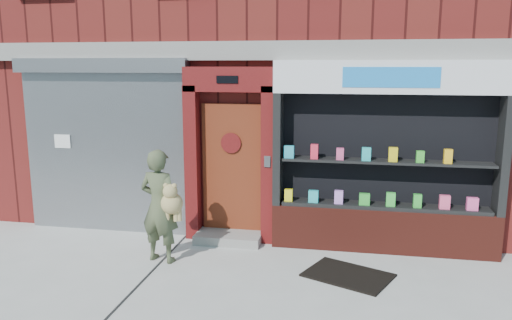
# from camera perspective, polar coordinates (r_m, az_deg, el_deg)

# --- Properties ---
(ground) EXTENTS (80.00, 80.00, 0.00)m
(ground) POSITION_cam_1_polar(r_m,az_deg,el_deg) (6.83, -0.31, -14.60)
(ground) COLOR #9E9E99
(ground) RESTS_ON ground
(building) EXTENTS (12.00, 8.16, 8.00)m
(building) POSITION_cam_1_polar(r_m,az_deg,el_deg) (12.15, 5.26, 15.85)
(building) COLOR #571614
(building) RESTS_ON ground
(shutter_bay) EXTENTS (3.10, 0.30, 3.04)m
(shutter_bay) POSITION_cam_1_polar(r_m,az_deg,el_deg) (9.09, -16.83, 2.71)
(shutter_bay) COLOR gray
(shutter_bay) RESTS_ON ground
(red_door_bay) EXTENTS (1.52, 0.58, 2.90)m
(red_door_bay) POSITION_cam_1_polar(r_m,az_deg,el_deg) (8.27, -2.97, 0.57)
(red_door_bay) COLOR #4F0D0E
(red_door_bay) RESTS_ON ground
(pharmacy_bay) EXTENTS (3.50, 0.41, 3.00)m
(pharmacy_bay) POSITION_cam_1_polar(r_m,az_deg,el_deg) (8.04, 14.53, -0.69)
(pharmacy_bay) COLOR #5B1D15
(pharmacy_bay) RESTS_ON ground
(woman) EXTENTS (0.72, 0.53, 1.72)m
(woman) POSITION_cam_1_polar(r_m,az_deg,el_deg) (7.59, -10.83, -5.13)
(woman) COLOR #495236
(woman) RESTS_ON ground
(doormat) EXTENTS (1.37, 1.19, 0.03)m
(doormat) POSITION_cam_1_polar(r_m,az_deg,el_deg) (7.33, 10.48, -12.81)
(doormat) COLOR black
(doormat) RESTS_ON ground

